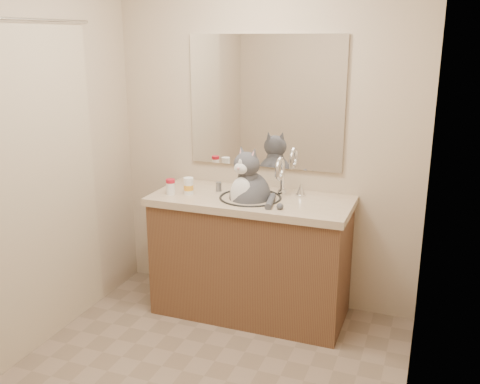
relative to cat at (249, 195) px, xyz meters
The scene contains 8 objects.
room 0.99m from the cat, 89.81° to the right, with size 2.22×2.52×2.42m.
vanity 0.43m from the cat, 83.09° to the left, with size 1.34×0.59×1.12m.
mirror 0.65m from the cat, 89.40° to the left, with size 1.10×0.02×0.90m, color white.
shower_curtain 1.35m from the cat, 141.42° to the right, with size 0.02×1.30×1.93m.
cat is the anchor object (origin of this frame).
pill_bottle_redcap 0.54m from the cat, 169.44° to the right, with size 0.08×0.08×0.11m.
pill_bottle_orange 0.43m from the cat, behind, with size 0.08×0.08×0.11m.
grey_canister 0.27m from the cat, 161.47° to the left, with size 0.05×0.05×0.06m.
Camera 1 is at (1.13, -2.26, 1.88)m, focal length 40.00 mm.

